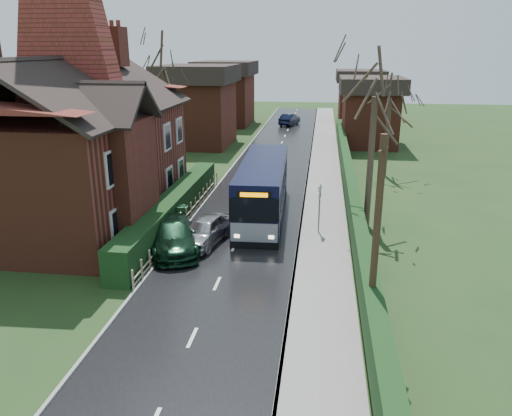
# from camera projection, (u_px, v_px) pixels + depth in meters

# --- Properties ---
(ground) EXTENTS (140.00, 140.00, 0.00)m
(ground) POSITION_uv_depth(u_px,v_px,m) (226.00, 264.00, 22.14)
(ground) COLOR #2A3F1B
(ground) RESTS_ON ground
(road) EXTENTS (6.00, 100.00, 0.02)m
(road) POSITION_uv_depth(u_px,v_px,m) (256.00, 199.00, 31.57)
(road) COLOR black
(road) RESTS_ON ground
(pavement) EXTENTS (2.50, 100.00, 0.14)m
(pavement) POSITION_uv_depth(u_px,v_px,m) (324.00, 201.00, 31.02)
(pavement) COLOR slate
(pavement) RESTS_ON ground
(kerb_right) EXTENTS (0.12, 100.00, 0.14)m
(kerb_right) POSITION_uv_depth(u_px,v_px,m) (304.00, 200.00, 31.17)
(kerb_right) COLOR gray
(kerb_right) RESTS_ON ground
(kerb_left) EXTENTS (0.12, 100.00, 0.10)m
(kerb_left) POSITION_uv_depth(u_px,v_px,m) (209.00, 197.00, 31.94)
(kerb_left) COLOR gray
(kerb_left) RESTS_ON ground
(front_hedge) EXTENTS (1.20, 16.00, 1.60)m
(front_hedge) POSITION_uv_depth(u_px,v_px,m) (173.00, 209.00, 27.10)
(front_hedge) COLOR #163313
(front_hedge) RESTS_ON ground
(picket_fence) EXTENTS (0.10, 16.00, 0.90)m
(picket_fence) POSITION_uv_depth(u_px,v_px,m) (187.00, 216.00, 27.11)
(picket_fence) COLOR tan
(picket_fence) RESTS_ON ground
(right_wall_hedge) EXTENTS (0.60, 50.00, 1.80)m
(right_wall_hedge) POSITION_uv_depth(u_px,v_px,m) (350.00, 187.00, 30.54)
(right_wall_hedge) COLOR maroon
(right_wall_hedge) RESTS_ON ground
(brick_house) EXTENTS (9.30, 14.60, 10.30)m
(brick_house) POSITION_uv_depth(u_px,v_px,m) (80.00, 142.00, 26.40)
(brick_house) COLOR maroon
(brick_house) RESTS_ON ground
(bus) EXTENTS (2.74, 10.39, 3.13)m
(bus) POSITION_uv_depth(u_px,v_px,m) (263.00, 189.00, 28.10)
(bus) COLOR black
(bus) RESTS_ON ground
(car_silver) EXTENTS (2.33, 4.22, 1.36)m
(car_silver) POSITION_uv_depth(u_px,v_px,m) (205.00, 230.00, 24.25)
(car_silver) COLOR #ADAEB2
(car_silver) RESTS_ON ground
(car_green) EXTENTS (3.66, 5.46, 1.47)m
(car_green) POSITION_uv_depth(u_px,v_px,m) (173.00, 235.00, 23.50)
(car_green) COLOR black
(car_green) RESTS_ON ground
(car_distant) EXTENTS (2.50, 4.46, 1.39)m
(car_distant) POSITION_uv_depth(u_px,v_px,m) (290.00, 119.00, 61.69)
(car_distant) COLOR black
(car_distant) RESTS_ON ground
(bus_stop_sign) EXTENTS (0.18, 0.40, 2.67)m
(bus_stop_sign) POSITION_uv_depth(u_px,v_px,m) (320.00, 202.00, 25.10)
(bus_stop_sign) COLOR slate
(bus_stop_sign) RESTS_ON ground
(telegraph_pole) EXTENTS (0.41, 0.83, 6.74)m
(telegraph_pole) POSITION_uv_depth(u_px,v_px,m) (376.00, 239.00, 15.65)
(telegraph_pole) COLOR #2F2015
(telegraph_pole) RESTS_ON ground
(tree_right_near) EXTENTS (4.52, 4.52, 9.77)m
(tree_right_near) POSITION_uv_depth(u_px,v_px,m) (376.00, 87.00, 24.61)
(tree_right_near) COLOR #3A2B22
(tree_right_near) RESTS_ON ground
(tree_right_far) EXTENTS (4.10, 4.10, 7.92)m
(tree_right_far) POSITION_uv_depth(u_px,v_px,m) (390.00, 95.00, 35.59)
(tree_right_far) COLOR #382A21
(tree_right_far) RESTS_ON ground
(tree_house_side) EXTENTS (4.82, 4.82, 10.95)m
(tree_house_side) POSITION_uv_depth(u_px,v_px,m) (164.00, 61.00, 37.63)
(tree_house_side) COLOR #33261E
(tree_house_side) RESTS_ON ground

